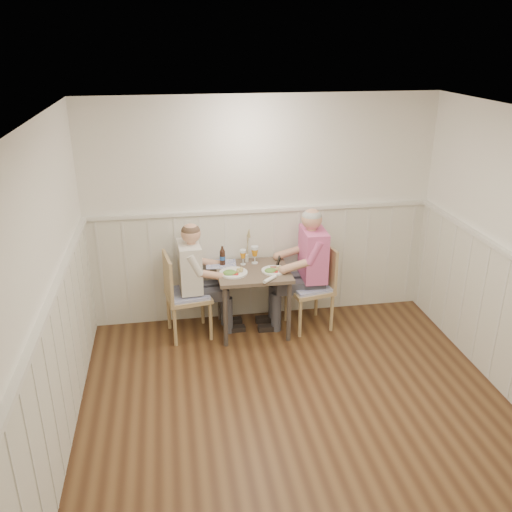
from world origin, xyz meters
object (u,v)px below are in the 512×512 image
Objects in this scene: dining_table at (253,279)px; chair_right at (314,283)px; man_in_pink at (308,277)px; chair_left at (183,292)px; beer_bottle at (222,257)px; grass_vase at (246,246)px; diner_cream at (194,288)px.

chair_right reaches higher than dining_table.
man_in_pink reaches higher than dining_table.
man_in_pink is at bearing 150.17° from chair_right.
chair_left reaches higher than beer_bottle.
grass_vase is (0.28, 0.05, 0.09)m from beer_bottle.
man_in_pink is at bearing -17.72° from grass_vase.
chair_left is 1.44m from man_in_pink.
grass_vase is at bearing 17.89° from chair_left.
grass_vase is (-0.04, 0.25, 0.30)m from dining_table.
diner_cream reaches higher than grass_vase.
man_in_pink is (1.43, 0.02, 0.07)m from chair_left.
beer_bottle is at bearing 147.41° from dining_table.
beer_bottle is at bearing 22.91° from diner_cream.
diner_cream reaches higher than chair_left.
dining_table is 0.72m from chair_right.
chair_right is 1.00× the size of chair_left.
diner_cream is (-1.30, 0.03, -0.05)m from man_in_pink.
dining_table is at bearing -82.09° from grass_vase.
grass_vase is at bearing 10.22° from beer_bottle.
diner_cream is (0.13, 0.05, 0.02)m from chair_left.
beer_bottle is 0.54× the size of grass_vase.
dining_table is at bearing -0.75° from chair_left.
chair_left is 0.60m from beer_bottle.
beer_bottle is (-0.32, 0.20, 0.21)m from dining_table.
diner_cream is 0.75m from grass_vase.
grass_vase reaches higher than dining_table.
man_in_pink is at bearing 0.99° from chair_left.
chair_right is at bearing -0.44° from chair_left.
chair_right is at bearing -11.21° from beer_bottle.
diner_cream reaches higher than chair_right.
diner_cream is at bearing 177.42° from chair_right.
man_in_pink is 6.35× the size of beer_bottle.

